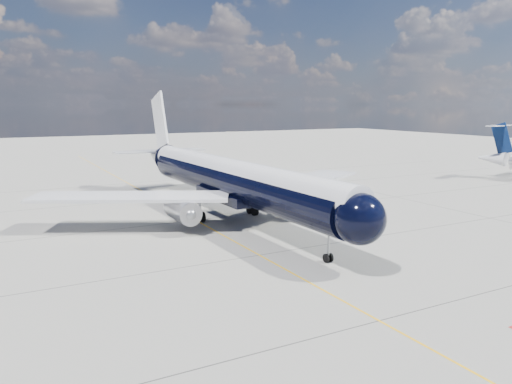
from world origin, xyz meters
The scene contains 3 objects.
ground centered at (0.00, 30.00, 0.00)m, with size 320.00×320.00×0.00m, color gray.
taxiway_centerline centered at (0.00, 25.00, 0.00)m, with size 0.16×160.00×0.01m, color #FFB90D.
main_airliner centered at (3.63, 24.27, 4.59)m, with size 42.06×51.12×14.78m.
Camera 1 is at (-19.79, -26.22, 12.77)m, focal length 35.00 mm.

